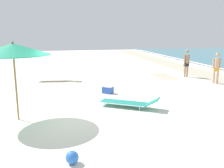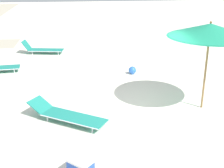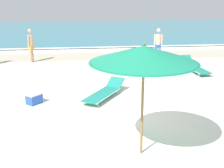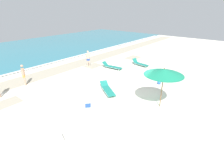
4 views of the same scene
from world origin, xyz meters
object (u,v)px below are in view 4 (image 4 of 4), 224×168
at_px(beach_umbrella, 164,72).
at_px(beach_ball, 159,82).
at_px(sun_lounger_under_umbrella, 140,63).
at_px(beachgoer_shoreline_child, 88,58).
at_px(sun_lounger_near_water_left, 67,153).
at_px(cooler_box, 88,103).
at_px(beachgoer_wading_adult, 23,74).
at_px(sun_lounger_near_water_right, 112,66).
at_px(sun_lounger_beside_umbrella, 107,89).

bearing_deg(beach_umbrella, beach_ball, 25.64).
xyz_separation_m(sun_lounger_under_umbrella, beachgoer_shoreline_child, (-3.92, 4.14, 0.78)).
relative_size(beach_umbrella, sun_lounger_under_umbrella, 1.30).
xyz_separation_m(sun_lounger_near_water_left, cooler_box, (3.54, 2.37, -0.02)).
bearing_deg(sun_lounger_under_umbrella, cooler_box, -160.39).
distance_m(beach_umbrella, beachgoer_wading_adult, 10.96).
xyz_separation_m(sun_lounger_near_water_right, cooler_box, (-6.98, -3.57, -0.03)).
distance_m(sun_lounger_near_water_right, cooler_box, 7.84).
bearing_deg(beachgoer_wading_adult, sun_lounger_under_umbrella, -89.26).
height_order(sun_lounger_near_water_right, beachgoer_shoreline_child, beachgoer_shoreline_child).
bearing_deg(sun_lounger_near_water_left, beachgoer_shoreline_child, 51.13).
distance_m(beach_umbrella, sun_lounger_under_umbrella, 9.02).
relative_size(beachgoer_shoreline_child, beach_ball, 5.80).
relative_size(sun_lounger_near_water_right, beach_ball, 7.60).
bearing_deg(sun_lounger_near_water_right, beach_umbrella, -125.03).
relative_size(beach_umbrella, beachgoer_wading_adult, 1.49).
bearing_deg(cooler_box, sun_lounger_beside_umbrella, 140.30).
xyz_separation_m(sun_lounger_beside_umbrella, cooler_box, (-2.42, -0.35, -0.02)).
height_order(sun_lounger_near_water_left, beach_ball, sun_lounger_near_water_left).
distance_m(beachgoer_shoreline_child, cooler_box, 8.34).
distance_m(beach_umbrella, sun_lounger_near_water_right, 8.62).
height_order(beach_umbrella, beachgoer_wading_adult, beach_umbrella).
height_order(sun_lounger_beside_umbrella, beach_ball, sun_lounger_beside_umbrella).
xyz_separation_m(sun_lounger_near_water_left, beachgoer_wading_adult, (2.64, 8.85, 0.79)).
distance_m(beachgoer_wading_adult, beachgoer_shoreline_child, 6.73).
xyz_separation_m(beach_umbrella, beachgoer_shoreline_child, (2.91, 9.63, -1.37)).
distance_m(sun_lounger_under_umbrella, sun_lounger_beside_umbrella, 7.45).
bearing_deg(beach_umbrella, beachgoer_shoreline_child, 73.19).
relative_size(sun_lounger_beside_umbrella, beachgoer_shoreline_child, 1.29).
relative_size(sun_lounger_under_umbrella, sun_lounger_near_water_right, 0.87).
relative_size(beach_umbrella, beach_ball, 8.64).
bearing_deg(cooler_box, sun_lounger_near_water_right, 159.05).
bearing_deg(beach_umbrella, beachgoer_wading_adult, 110.46).
distance_m(sun_lounger_beside_umbrella, beach_ball, 4.53).
bearing_deg(sun_lounger_beside_umbrella, sun_lounger_under_umbrella, 43.61).
relative_size(sun_lounger_near_water_left, beach_ball, 7.82).
relative_size(beachgoer_shoreline_child, cooler_box, 2.90).
bearing_deg(sun_lounger_near_water_right, sun_lounger_beside_umbrella, -150.59).
xyz_separation_m(beachgoer_shoreline_child, cooler_box, (-5.81, -5.92, -0.81)).
bearing_deg(sun_lounger_near_water_right, sun_lounger_under_umbrella, -38.79).
xyz_separation_m(beachgoer_wading_adult, beachgoer_shoreline_child, (6.71, -0.56, 0.00)).
relative_size(sun_lounger_under_umbrella, beachgoer_wading_adult, 1.15).
bearing_deg(cooler_box, sun_lounger_under_umbrella, 142.34).
xyz_separation_m(beach_umbrella, beach_ball, (3.31, 1.59, -2.22)).
height_order(sun_lounger_beside_umbrella, cooler_box, sun_lounger_beside_umbrella).
bearing_deg(sun_lounger_beside_umbrella, sun_lounger_near_water_left, -122.88).
bearing_deg(beach_umbrella, sun_lounger_beside_umbrella, 96.83).
bearing_deg(sun_lounger_near_water_right, beachgoer_wading_adult, 153.98).
height_order(beachgoer_wading_adult, beachgoer_shoreline_child, same).
relative_size(sun_lounger_near_water_right, beachgoer_shoreline_child, 1.31).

